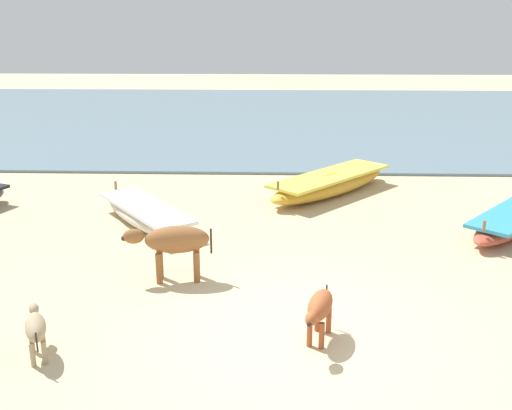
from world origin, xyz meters
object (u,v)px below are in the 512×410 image
Objects in this scene: fishing_boat_2 at (330,183)px; calf_far_dun at (36,328)px; fishing_boat_6 at (146,215)px; cow_adult_brown at (174,242)px; calf_near_rust at (319,308)px.

fishing_boat_2 reaches higher than calf_far_dun.
fishing_boat_6 is 2.18× the size of cow_adult_brown.
cow_adult_brown is (1.07, -2.74, 0.46)m from fishing_boat_6.
calf_far_dun is (-3.71, -0.52, -0.07)m from calf_near_rust.
fishing_boat_2 reaches higher than fishing_boat_6.
fishing_boat_2 is 4.38× the size of calf_far_dun.
cow_adult_brown reaches higher than fishing_boat_2.
fishing_boat_2 is 3.68× the size of calf_near_rust.
calf_near_rust is at bearing -105.51° from calf_far_dun.
calf_near_rust is (-0.78, -7.13, 0.21)m from fishing_boat_2.
calf_far_dun is (-1.42, -2.42, -0.27)m from cow_adult_brown.
fishing_boat_2 is 1.18× the size of fishing_boat_6.
cow_adult_brown is 2.99m from calf_near_rust.
cow_adult_brown is at bearing 12.02° from fishing_boat_2.
fishing_boat_2 is at bearing -127.21° from cow_adult_brown.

